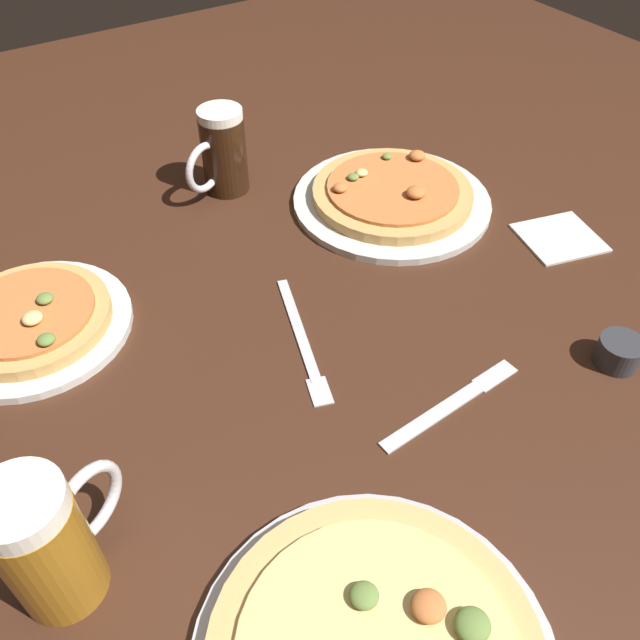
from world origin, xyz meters
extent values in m
cube|color=#3D2114|center=(0.00, 0.00, -0.01)|extent=(2.40, 2.40, 0.03)
ellipsoid|color=olive|center=(-0.17, -0.34, 0.04)|extent=(0.03, 0.03, 0.01)
ellipsoid|color=olive|center=(-0.11, -0.41, 0.04)|extent=(0.03, 0.03, 0.02)
ellipsoid|color=#C67038|center=(-0.13, -0.38, 0.04)|extent=(0.03, 0.03, 0.02)
cylinder|color=silver|center=(-0.32, 0.21, 0.01)|extent=(0.26, 0.26, 0.01)
cylinder|color=tan|center=(-0.32, 0.21, 0.02)|extent=(0.21, 0.21, 0.02)
cylinder|color=#C67038|center=(-0.32, 0.21, 0.03)|extent=(0.17, 0.17, 0.01)
ellipsoid|color=olive|center=(-0.32, 0.14, 0.04)|extent=(0.02, 0.02, 0.01)
ellipsoid|color=olive|center=(-0.30, 0.21, 0.04)|extent=(0.02, 0.02, 0.01)
ellipsoid|color=#DBC67A|center=(-0.32, 0.18, 0.04)|extent=(0.03, 0.03, 0.01)
cylinder|color=silver|center=(0.26, 0.19, 0.01)|extent=(0.33, 0.33, 0.01)
cylinder|color=tan|center=(0.26, 0.19, 0.02)|extent=(0.27, 0.27, 0.02)
cylinder|color=#C67038|center=(0.26, 0.19, 0.03)|extent=(0.22, 0.22, 0.01)
ellipsoid|color=olive|center=(0.22, 0.24, 0.04)|extent=(0.02, 0.02, 0.01)
ellipsoid|color=#C67038|center=(0.35, 0.23, 0.04)|extent=(0.03, 0.03, 0.01)
ellipsoid|color=#C67038|center=(0.27, 0.14, 0.04)|extent=(0.03, 0.03, 0.02)
ellipsoid|color=#C67038|center=(0.18, 0.22, 0.04)|extent=(0.02, 0.02, 0.01)
ellipsoid|color=olive|center=(0.31, 0.26, 0.04)|extent=(0.02, 0.02, 0.01)
ellipsoid|color=#DBC67A|center=(0.24, 0.24, 0.04)|extent=(0.02, 0.02, 0.01)
cylinder|color=black|center=(0.05, 0.38, 0.06)|extent=(0.07, 0.07, 0.13)
cylinder|color=white|center=(0.05, 0.38, 0.14)|extent=(0.07, 0.07, 0.01)
torus|color=silver|center=(0.01, 0.36, 0.06)|extent=(0.08, 0.04, 0.08)
cylinder|color=#9E6619|center=(-0.39, -0.16, 0.07)|extent=(0.08, 0.08, 0.14)
cylinder|color=white|center=(-0.39, -0.16, 0.15)|extent=(0.08, 0.08, 0.02)
torus|color=silver|center=(-0.35, -0.13, 0.07)|extent=(0.08, 0.05, 0.09)
cylinder|color=#333338|center=(0.29, -0.25, 0.02)|extent=(0.06, 0.06, 0.04)
cube|color=silver|center=(0.43, -0.03, 0.00)|extent=(0.14, 0.13, 0.01)
cube|color=silver|center=(-0.02, 0.02, 0.00)|extent=(0.07, 0.19, 0.01)
cube|color=silver|center=(-0.06, -0.09, 0.00)|extent=(0.04, 0.05, 0.00)
cube|color=silver|center=(0.04, -0.19, 0.00)|extent=(0.17, 0.03, 0.01)
cube|color=silver|center=(0.14, -0.19, 0.00)|extent=(0.06, 0.03, 0.00)
camera|label=1|loc=(-0.33, -0.52, 0.62)|focal=36.57mm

